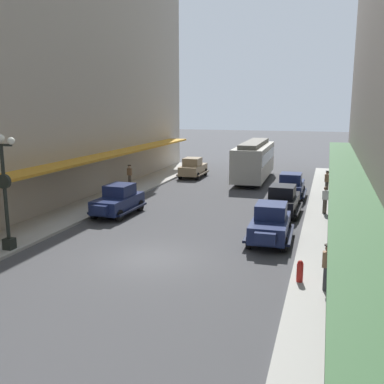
{
  "coord_description": "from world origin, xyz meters",
  "views": [
    {
      "loc": [
        7.07,
        -16.55,
        6.51
      ],
      "look_at": [
        0.0,
        6.0,
        1.8
      ],
      "focal_mm": 40.64,
      "sensor_mm": 36.0,
      "label": 1
    }
  ],
  "objects": [
    {
      "name": "sidewalk_left",
      "position": [
        -7.5,
        0.0,
        0.07
      ],
      "size": [
        3.0,
        60.0,
        0.15
      ],
      "primitive_type": "cube",
      "color": "#A8A59E",
      "rests_on": "ground"
    },
    {
      "name": "pedestrian_1",
      "position": [
        -8.09,
        14.96,
        1.01
      ],
      "size": [
        0.36,
        0.28,
        1.67
      ],
      "color": "#4C4238",
      "rests_on": "sidewalk_left"
    },
    {
      "name": "pedestrian_5",
      "position": [
        8.16,
        4.46,
        1.01
      ],
      "size": [
        0.36,
        0.28,
        1.67
      ],
      "color": "#2D2D33",
      "rests_on": "sidewalk_right"
    },
    {
      "name": "parked_car_3",
      "position": [
        -4.84,
        6.54,
        0.94
      ],
      "size": [
        2.24,
        4.3,
        1.84
      ],
      "color": "#19234C",
      "rests_on": "ground"
    },
    {
      "name": "ground_plane",
      "position": [
        0.0,
        0.0,
        0.0
      ],
      "size": [
        200.0,
        200.0,
        0.0
      ],
      "primitive_type": "plane",
      "color": "#424244"
    },
    {
      "name": "parked_car_1",
      "position": [
        4.61,
        3.99,
        0.94
      ],
      "size": [
        2.23,
        4.29,
        1.84
      ],
      "color": "#19234C",
      "rests_on": "ground"
    },
    {
      "name": "parked_car_4",
      "position": [
        4.63,
        9.53,
        0.94
      ],
      "size": [
        2.25,
        4.3,
        1.84
      ],
      "color": "black",
      "rests_on": "ground"
    },
    {
      "name": "parked_car_2",
      "position": [
        4.69,
        14.54,
        0.94
      ],
      "size": [
        2.15,
        4.26,
        1.84
      ],
      "color": "#19234C",
      "rests_on": "ground"
    },
    {
      "name": "lamp_post_with_clock",
      "position": [
        -6.4,
        -1.14,
        2.99
      ],
      "size": [
        1.42,
        0.44,
        5.16
      ],
      "color": "black",
      "rests_on": "sidewalk_left"
    },
    {
      "name": "parked_car_0",
      "position": [
        -4.67,
        21.24,
        0.94
      ],
      "size": [
        2.18,
        4.27,
        1.84
      ],
      "color": "#997F5B",
      "rests_on": "ground"
    },
    {
      "name": "sidewalk_right",
      "position": [
        7.5,
        0.0,
        0.07
      ],
      "size": [
        3.0,
        60.0,
        0.15
      ],
      "primitive_type": "cube",
      "color": "#A8A59E",
      "rests_on": "ground"
    },
    {
      "name": "fire_hydrant",
      "position": [
        6.35,
        -1.02,
        0.56
      ],
      "size": [
        0.24,
        0.24,
        0.82
      ],
      "color": "#B21E19",
      "rests_on": "sidewalk_right"
    },
    {
      "name": "pedestrian_2",
      "position": [
        7.09,
        10.0,
        0.99
      ],
      "size": [
        0.36,
        0.24,
        1.64
      ],
      "color": "#4C4238",
      "rests_on": "sidewalk_right"
    },
    {
      "name": "pedestrian_4",
      "position": [
        7.29,
        -1.54,
        1.01
      ],
      "size": [
        0.36,
        0.28,
        1.67
      ],
      "color": "#2D2D33",
      "rests_on": "sidewalk_right"
    },
    {
      "name": "streetcar",
      "position": [
        0.93,
        21.25,
        1.9
      ],
      "size": [
        2.72,
        9.65,
        3.46
      ],
      "color": "#ADA899",
      "rests_on": "ground"
    },
    {
      "name": "pedestrian_3",
      "position": [
        7.14,
        16.48,
        1.01
      ],
      "size": [
        0.36,
        0.28,
        1.67
      ],
      "color": "#4C4238",
      "rests_on": "sidewalk_right"
    },
    {
      "name": "pedestrian_0",
      "position": [
        7.96,
        -0.31,
        0.99
      ],
      "size": [
        0.36,
        0.24,
        1.64
      ],
      "color": "#2D2D33",
      "rests_on": "sidewalk_right"
    }
  ]
}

